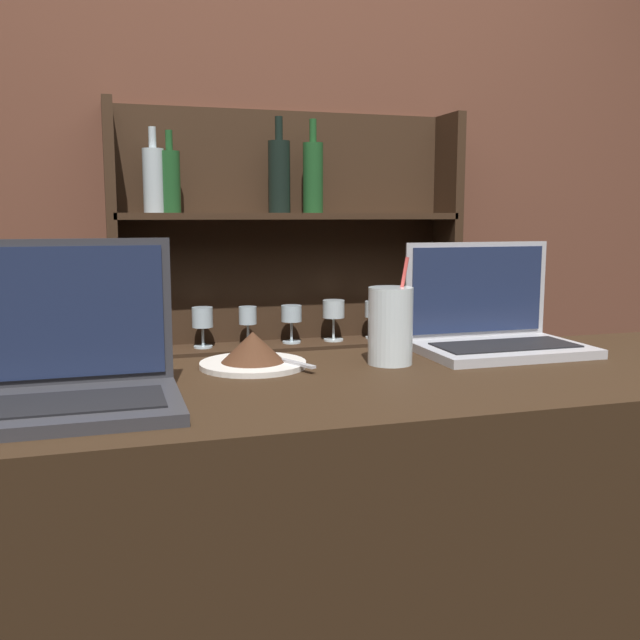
% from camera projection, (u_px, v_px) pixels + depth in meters
% --- Properties ---
extents(back_wall, '(7.00, 0.06, 2.70)m').
position_uv_depth(back_wall, '(258.00, 211.00, 2.34)').
color(back_wall, brown).
rests_on(back_wall, ground_plane).
extents(back_shelf, '(1.12, 0.18, 1.67)m').
position_uv_depth(back_shelf, '(286.00, 353.00, 2.35)').
color(back_shelf, '#332114').
rests_on(back_shelf, ground_plane).
extents(laptop_near, '(0.33, 0.23, 0.24)m').
position_uv_depth(laptop_near, '(61.00, 371.00, 1.03)').
color(laptop_near, '#333338').
rests_on(laptop_near, bar_counter).
extents(laptop_far, '(0.33, 0.22, 0.22)m').
position_uv_depth(laptop_far, '(493.00, 327.00, 1.46)').
color(laptop_far, '#ADADB2').
rests_on(laptop_far, bar_counter).
extents(cake_plate, '(0.20, 0.20, 0.07)m').
position_uv_depth(cake_plate, '(253.00, 353.00, 1.31)').
color(cake_plate, silver).
rests_on(cake_plate, bar_counter).
extents(water_glass, '(0.08, 0.08, 0.20)m').
position_uv_depth(water_glass, '(390.00, 326.00, 1.33)').
color(water_glass, silver).
rests_on(water_glass, bar_counter).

